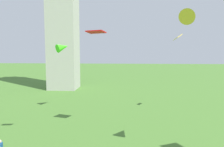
# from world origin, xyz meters

# --- Properties ---
(kite_flying_0) EXTENTS (1.21, 1.41, 0.85)m
(kite_flying_0) POSITION_xyz_m (9.39, 29.25, 9.29)
(kite_flying_0) COLOR yellow
(kite_flying_3) EXTENTS (2.01, 1.97, 1.41)m
(kite_flying_3) POSITION_xyz_m (-5.06, 29.29, 8.07)
(kite_flying_3) COLOR #42EC1F
(kite_flying_5) EXTENTS (2.02, 1.67, 0.29)m
(kite_flying_5) POSITION_xyz_m (0.15, 22.60, 9.51)
(kite_flying_5) COLOR red
(kite_flying_6) EXTENTS (1.85, 2.16, 1.55)m
(kite_flying_6) POSITION_xyz_m (7.59, 17.35, 10.31)
(kite_flying_6) COLOR yellow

